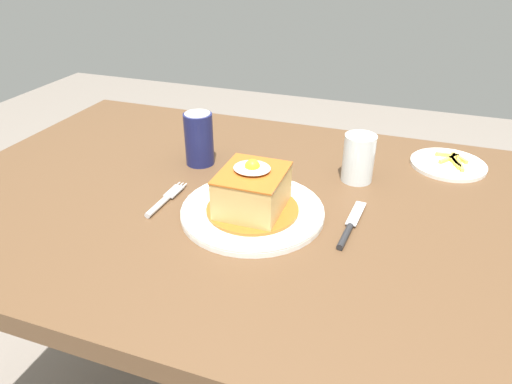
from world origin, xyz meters
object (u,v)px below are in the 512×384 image
at_px(main_plate, 253,211).
at_px(knife, 348,229).
at_px(drinking_glass, 358,161).
at_px(soda_can, 199,139).
at_px(side_plate_fries, 449,164).
at_px(fork, 163,201).

distance_m(main_plate, knife, 0.19).
relative_size(main_plate, drinking_glass, 2.64).
xyz_separation_m(main_plate, soda_can, (-0.19, 0.17, 0.05)).
bearing_deg(side_plate_fries, fork, -145.28).
bearing_deg(soda_can, fork, -86.84).
distance_m(knife, side_plate_fries, 0.39).
distance_m(fork, soda_can, 0.20).
bearing_deg(side_plate_fries, soda_can, -161.98).
bearing_deg(soda_can, knife, -24.33).
distance_m(drinking_glass, side_plate_fries, 0.24).
xyz_separation_m(soda_can, side_plate_fries, (0.55, 0.18, -0.06)).
xyz_separation_m(main_plate, side_plate_fries, (0.36, 0.35, -0.00)).
distance_m(fork, side_plate_fries, 0.66).
xyz_separation_m(knife, drinking_glass, (-0.02, 0.21, 0.04)).
distance_m(main_plate, soda_can, 0.27).
distance_m(fork, knife, 0.37).
bearing_deg(fork, soda_can, 93.16).
bearing_deg(soda_can, side_plate_fries, 18.02).
bearing_deg(knife, soda_can, 155.67).
distance_m(main_plate, fork, 0.18).
relative_size(soda_can, side_plate_fries, 0.73).
bearing_deg(fork, knife, 3.80).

